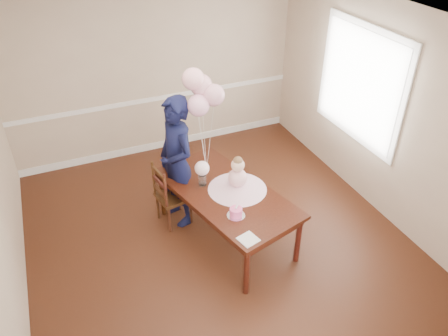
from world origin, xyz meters
TOP-DOWN VIEW (x-y plane):
  - floor at (0.00, 0.00)m, footprint 4.50×5.00m
  - ceiling at (0.00, 0.00)m, footprint 4.50×5.00m
  - wall_back at (0.00, 2.50)m, footprint 4.50×0.02m
  - wall_right at (2.25, 0.00)m, footprint 0.02×5.00m
  - chair_rail_trim at (0.00, 2.49)m, footprint 4.50×0.02m
  - baseboard_trim at (0.00, 2.49)m, footprint 4.50×0.02m
  - window_frame at (2.23, 0.50)m, footprint 0.02×1.66m
  - window_blinds at (2.21, 0.50)m, footprint 0.01×1.50m
  - dining_table_top at (0.13, 0.08)m, footprint 1.38×2.04m
  - table_apron at (0.13, 0.08)m, footprint 1.26×1.93m
  - table_leg_fl at (-0.03, -0.85)m, footprint 0.08×0.08m
  - table_leg_fr at (0.72, -0.65)m, footprint 0.08×0.08m
  - table_leg_bl at (-0.47, 0.81)m, footprint 0.08×0.08m
  - table_leg_br at (0.29, 1.01)m, footprint 0.08×0.08m
  - baby_skirt at (0.27, 0.07)m, footprint 0.87×0.87m
  - baby_torso at (0.27, 0.07)m, footprint 0.22×0.22m
  - baby_head at (0.27, 0.07)m, footprint 0.16×0.16m
  - baby_hair at (0.27, 0.07)m, footprint 0.11×0.11m
  - cake_platter at (0.05, -0.37)m, footprint 0.25×0.25m
  - birthday_cake at (0.05, -0.37)m, footprint 0.17×0.17m
  - cake_flower_a at (0.05, -0.37)m, footprint 0.03×0.03m
  - cake_flower_b at (0.08, -0.35)m, footprint 0.03×0.03m
  - rose_vase_near at (-0.08, 0.32)m, footprint 0.11×0.11m
  - roses_near at (-0.08, 0.32)m, footprint 0.18×0.18m
  - napkin at (0.01, -0.77)m, footprint 0.23×0.23m
  - balloon_weight at (0.09, 0.60)m, footprint 0.05×0.05m
  - balloon_a at (-0.00, 0.58)m, footprint 0.26×0.26m
  - balloon_b at (0.19, 0.58)m, footprint 0.26×0.26m
  - balloon_c at (0.08, 0.70)m, footprint 0.26×0.26m
  - balloon_d at (-0.01, 0.69)m, footprint 0.26×0.26m
  - balloon_ribbon_a at (0.04, 0.59)m, footprint 0.08×0.03m
  - balloon_ribbon_b at (0.14, 0.59)m, footprint 0.10×0.03m
  - balloon_ribbon_c at (0.08, 0.65)m, footprint 0.01×0.09m
  - balloon_ribbon_d at (0.04, 0.64)m, footprint 0.10×0.08m
  - dining_chair_seat at (-0.37, 0.62)m, footprint 0.46×0.46m
  - chair_leg_fl at (-0.50, 0.43)m, footprint 0.04×0.04m
  - chair_leg_fr at (-0.18, 0.49)m, footprint 0.04×0.04m
  - chair_leg_bl at (-0.56, 0.74)m, footprint 0.04×0.04m
  - chair_leg_br at (-0.24, 0.80)m, footprint 0.04×0.04m
  - chair_back_post_l at (-0.52, 0.42)m, footprint 0.04×0.04m
  - chair_back_post_r at (-0.58, 0.74)m, footprint 0.04×0.04m
  - chair_slat_low at (-0.55, 0.58)m, footprint 0.09×0.35m
  - chair_slat_mid at (-0.55, 0.58)m, footprint 0.09×0.35m
  - chair_slat_top at (-0.55, 0.58)m, footprint 0.09×0.35m
  - woman at (-0.29, 0.64)m, footprint 0.53×0.70m

SIDE VIEW (x-z plane):
  - floor at x=0.00m, z-range 0.00..0.00m
  - baseboard_trim at x=0.00m, z-range 0.00..0.12m
  - chair_leg_fl at x=-0.50m, z-range 0.00..0.38m
  - chair_leg_fr at x=-0.18m, z-range 0.00..0.38m
  - chair_leg_bl at x=-0.56m, z-range 0.00..0.38m
  - chair_leg_br at x=-0.24m, z-range 0.00..0.38m
  - table_leg_fl at x=-0.03m, z-range 0.00..0.65m
  - table_leg_fr at x=0.72m, z-range 0.00..0.65m
  - table_leg_bl at x=-0.47m, z-range 0.00..0.65m
  - table_leg_br at x=0.29m, z-range 0.00..0.65m
  - dining_chair_seat at x=-0.37m, z-range 0.38..0.42m
  - chair_slat_low at x=-0.55m, z-range 0.53..0.57m
  - table_apron at x=0.13m, z-range 0.56..0.65m
  - chair_back_post_l at x=-0.52m, z-range 0.41..0.91m
  - chair_back_post_r at x=-0.58m, z-range 0.41..0.91m
  - dining_table_top at x=0.13m, z-range 0.65..0.70m
  - chair_slat_mid at x=-0.55m, z-range 0.67..0.72m
  - cake_platter at x=0.05m, z-range 0.70..0.71m
  - napkin at x=0.01m, z-range 0.70..0.71m
  - balloon_weight at x=0.09m, z-range 0.70..0.72m
  - baby_skirt at x=0.27m, z-range 0.70..0.79m
  - birthday_cake at x=0.05m, z-range 0.71..0.80m
  - rose_vase_near at x=-0.08m, z-range 0.70..0.85m
  - cake_flower_a at x=0.05m, z-range 0.80..0.83m
  - cake_flower_b at x=0.08m, z-range 0.80..0.83m
  - chair_slat_top at x=-0.55m, z-range 0.81..0.86m
  - baby_torso at x=0.27m, z-range 0.75..0.98m
  - woman at x=-0.29m, z-range 0.00..1.75m
  - chair_rail_trim at x=0.00m, z-range 0.86..0.94m
  - roses_near at x=-0.08m, z-range 0.85..1.03m
  - baby_head at x=0.27m, z-range 0.96..1.12m
  - baby_hair at x=0.27m, z-range 1.04..1.16m
  - balloon_ribbon_a at x=0.04m, z-range 0.71..1.49m
  - balloon_ribbon_b at x=0.14m, z-range 0.71..1.58m
  - balloon_ribbon_c at x=0.08m, z-range 0.71..1.68m
  - balloon_ribbon_d at x=0.04m, z-range 0.71..1.77m
  - wall_back at x=0.00m, z-range 0.00..2.70m
  - wall_right at x=2.25m, z-range 0.00..2.70m
  - window_frame at x=2.23m, z-range 0.77..2.33m
  - window_blinds at x=2.21m, z-range 0.85..2.25m
  - balloon_a at x=0.00m, z-range 1.50..1.76m
  - balloon_b at x=0.19m, z-range 1.59..1.85m
  - balloon_c at x=0.08m, z-range 1.69..1.95m
  - balloon_d at x=-0.01m, z-range 1.78..2.04m
  - ceiling at x=0.00m, z-range 2.69..2.71m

